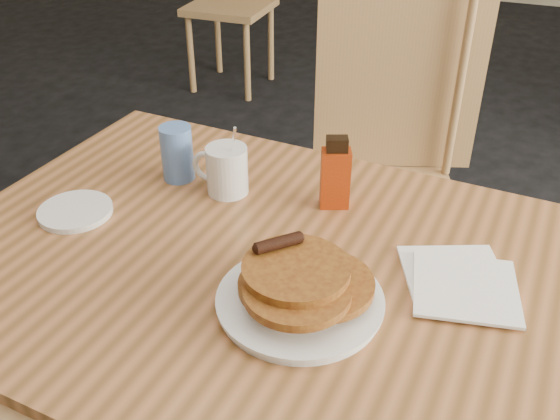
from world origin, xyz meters
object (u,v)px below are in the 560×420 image
object	(u,v)px
main_table	(283,282)
pancake_plate	(300,291)
syrup_bottle	(335,175)
coffee_mug	(226,169)
chair_main_far	(384,149)
blue_tumbler	(177,153)

from	to	relation	value
main_table	pancake_plate	xyz separation A→B (m)	(0.06, -0.09, 0.07)
main_table	syrup_bottle	world-z (taller)	syrup_bottle
coffee_mug	chair_main_far	bearing A→B (deg)	50.69
chair_main_far	pancake_plate	size ratio (longest dim) A/B	3.78
main_table	syrup_bottle	xyz separation A→B (m)	(0.02, 0.22, 0.11)
main_table	coffee_mug	bearing A→B (deg)	136.33
main_table	syrup_bottle	distance (m)	0.25
coffee_mug	main_table	bearing A→B (deg)	-61.29
coffee_mug	syrup_bottle	xyz separation A→B (m)	(0.23, 0.03, 0.02)
main_table	pancake_plate	distance (m)	0.13
coffee_mug	syrup_bottle	size ratio (longest dim) A/B	1.05
main_table	chair_main_far	size ratio (longest dim) A/B	1.36
coffee_mug	pancake_plate	bearing A→B (deg)	-64.35
blue_tumbler	syrup_bottle	bearing A→B (deg)	2.50
chair_main_far	coffee_mug	xyz separation A→B (m)	(-0.22, -0.56, 0.18)
coffee_mug	blue_tumbler	xyz separation A→B (m)	(-0.12, 0.01, 0.01)
chair_main_far	pancake_plate	bearing A→B (deg)	-105.36
main_table	chair_main_far	xyz separation A→B (m)	(0.02, 0.75, -0.09)
coffee_mug	syrup_bottle	world-z (taller)	coffee_mug
main_table	blue_tumbler	bearing A→B (deg)	147.39
chair_main_far	pancake_plate	world-z (taller)	chair_main_far
pancake_plate	main_table	bearing A→B (deg)	125.42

